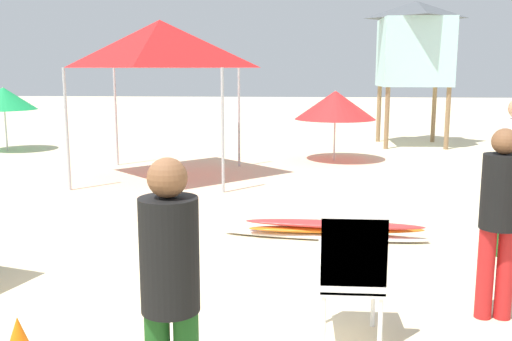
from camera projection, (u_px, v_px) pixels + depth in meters
The scene contains 9 objects.
stacked_plastic_chairs at pixel (352, 262), 4.34m from camera, with size 0.48×0.48×1.11m.
surfboard_pile at pixel (331, 230), 7.14m from camera, with size 2.56×0.52×0.24m.
lifeguard_near_left at pixel (170, 285), 3.11m from camera, with size 0.32×0.32×1.63m.
lifeguard_far_right at pixel (500, 212), 4.74m from camera, with size 0.32×0.32×1.61m.
popup_canopy at pixel (160, 44), 10.85m from camera, with size 2.74×2.74×2.99m.
lifeguard_tower at pixel (415, 44), 15.51m from camera, with size 1.98×1.98×3.87m.
beach_umbrella_left at pixel (335, 105), 13.12m from camera, with size 1.85×1.85×1.60m.
beach_umbrella_mid at pixel (4, 98), 14.68m from camera, with size 1.63×1.63×1.63m.
traffic_cone_near at pixel (160, 282), 5.07m from camera, with size 0.33×0.33×0.47m, color orange.
Camera 1 is at (1.50, -3.94, 2.08)m, focal length 40.47 mm.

